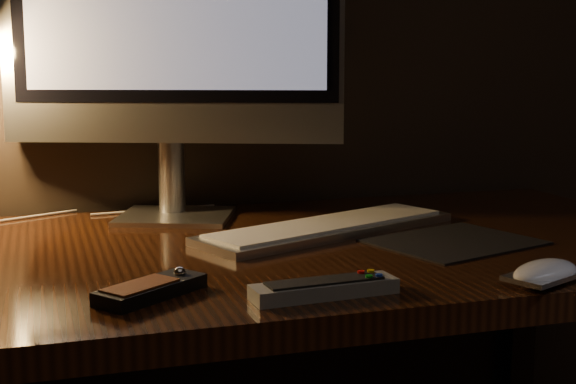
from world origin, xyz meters
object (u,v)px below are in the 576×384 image
object	(u,v)px
tv_remote	(324,288)
mouse	(545,276)
monitor	(171,7)
keyboard	(328,227)
media_remote	(151,289)
desk	(222,312)

from	to	relation	value
tv_remote	mouse	bearing A→B (deg)	-11.12
monitor	keyboard	world-z (taller)	monitor
tv_remote	monitor	bearing A→B (deg)	95.44
keyboard	mouse	bearing A→B (deg)	-90.32
media_remote	keyboard	bearing A→B (deg)	4.08
keyboard	tv_remote	distance (m)	0.38
monitor	media_remote	world-z (taller)	monitor
keyboard	mouse	distance (m)	0.42
monitor	mouse	size ratio (longest dim) A/B	5.57
monitor	media_remote	size ratio (longest dim) A/B	4.29
monitor	mouse	xyz separation A→B (m)	(0.39, -0.59, -0.37)
keyboard	media_remote	world-z (taller)	media_remote
monitor	keyboard	xyz separation A→B (m)	(0.23, -0.19, -0.38)
mouse	keyboard	bearing A→B (deg)	88.30
desk	tv_remote	xyz separation A→B (m)	(0.05, -0.37, 0.14)
keyboard	mouse	xyz separation A→B (m)	(0.16, -0.39, 0.00)
monitor	media_remote	distance (m)	0.63
monitor	tv_remote	distance (m)	0.67
desk	media_remote	world-z (taller)	media_remote
tv_remote	desk	bearing A→B (deg)	93.43
media_remote	monitor	bearing A→B (deg)	40.36
media_remote	tv_remote	size ratio (longest dim) A/B	0.80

